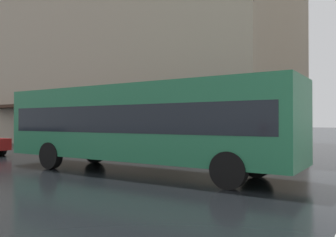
# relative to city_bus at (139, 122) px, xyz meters

# --- Properties ---
(haussmann_block_mid) EXTENTS (15.69, 26.21, 25.84)m
(haussmann_block_mid) POSITION_rel_city_bus_xyz_m (14.24, 11.36, 10.89)
(haussmann_block_mid) COLOR tan
(haussmann_block_mid) RESTS_ON ground_plane
(city_bus) EXTENTS (2.60, 11.00, 3.00)m
(city_bus) POSITION_rel_city_bus_xyz_m (0.00, 0.00, 0.00)
(city_bus) COLOR #236B47
(city_bus) RESTS_ON ground_plane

